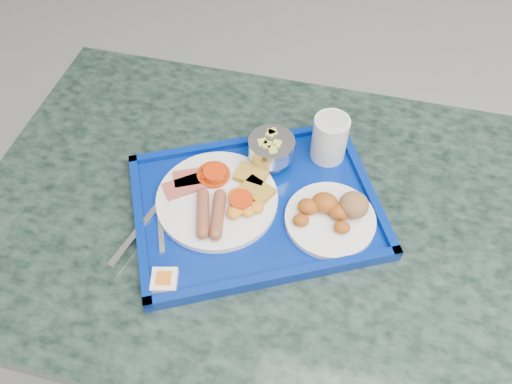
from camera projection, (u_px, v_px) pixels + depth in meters
table at (269, 259)px, 1.12m from camera, size 1.19×0.82×0.73m
tray at (256, 206)px, 0.97m from camera, size 0.56×0.50×0.03m
main_plate at (220, 198)px, 0.96m from camera, size 0.23×0.23×0.04m
bread_plate at (333, 214)px, 0.93m from camera, size 0.17×0.17×0.06m
fruit_bowl at (271, 148)px, 1.00m from camera, size 0.09×0.09×0.07m
juice_cup at (330, 137)px, 1.00m from camera, size 0.07×0.07×0.10m
spoon at (180, 201)px, 0.96m from camera, size 0.08×0.16×0.01m
knife at (139, 229)px, 0.93m from camera, size 0.06×0.17×0.00m
jam_packet at (164, 280)px, 0.86m from camera, size 0.05×0.05×0.02m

